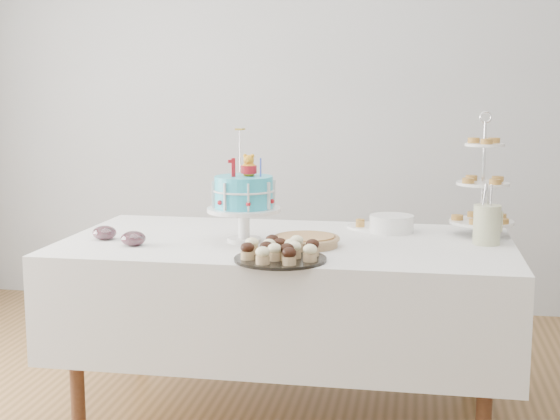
% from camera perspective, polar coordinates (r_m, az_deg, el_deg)
% --- Properties ---
extents(walls, '(5.04, 4.04, 2.70)m').
position_cam_1_polar(walls, '(3.01, -0.44, 7.59)').
color(walls, '#A0A3A5').
rests_on(walls, floor).
extents(table, '(1.92, 1.02, 0.77)m').
position_cam_1_polar(table, '(3.41, 0.50, -5.96)').
color(table, silver).
rests_on(table, floor).
extents(birthday_cake, '(0.31, 0.31, 0.48)m').
position_cam_1_polar(birthday_cake, '(3.31, -2.65, -0.11)').
color(birthday_cake, white).
rests_on(birthday_cake, table).
extents(cupcake_tray, '(0.35, 0.35, 0.08)m').
position_cam_1_polar(cupcake_tray, '(2.96, 0.02, -2.97)').
color(cupcake_tray, black).
rests_on(cupcake_tray, table).
extents(pie, '(0.28, 0.28, 0.04)m').
position_cam_1_polar(pie, '(3.23, 1.92, -2.21)').
color(pie, tan).
rests_on(pie, table).
extents(tiered_stand, '(0.28, 0.28, 0.55)m').
position_cam_1_polar(tiered_stand, '(3.55, 14.63, 1.83)').
color(tiered_stand, silver).
rests_on(tiered_stand, table).
extents(plate_stack, '(0.20, 0.20, 0.08)m').
position_cam_1_polar(plate_stack, '(3.58, 8.16, -1.00)').
color(plate_stack, white).
rests_on(plate_stack, table).
extents(pastry_plate, '(0.23, 0.23, 0.03)m').
position_cam_1_polar(pastry_plate, '(3.68, 6.72, -1.08)').
color(pastry_plate, white).
rests_on(pastry_plate, table).
extents(jam_bowl_a, '(0.10, 0.10, 0.06)m').
position_cam_1_polar(jam_bowl_a, '(3.30, -10.68, -2.08)').
color(jam_bowl_a, silver).
rests_on(jam_bowl_a, table).
extents(jam_bowl_b, '(0.10, 0.10, 0.06)m').
position_cam_1_polar(jam_bowl_b, '(3.45, -12.71, -1.65)').
color(jam_bowl_b, silver).
rests_on(jam_bowl_b, table).
extents(utensil_pitcher, '(0.12, 0.11, 0.25)m').
position_cam_1_polar(utensil_pitcher, '(3.37, 14.91, -0.92)').
color(utensil_pitcher, beige).
rests_on(utensil_pitcher, table).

